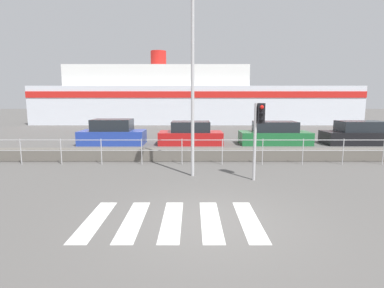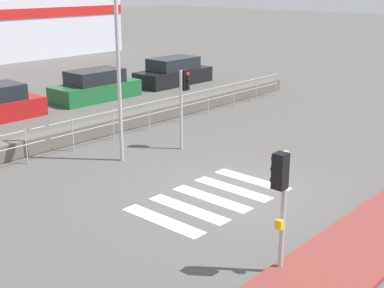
# 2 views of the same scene
# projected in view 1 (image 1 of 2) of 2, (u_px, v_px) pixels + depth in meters

# --- Properties ---
(ground_plane) EXTENTS (160.00, 160.00, 0.00)m
(ground_plane) POSITION_uv_depth(u_px,v_px,m) (210.00, 220.00, 6.97)
(ground_plane) COLOR #565451
(crosswalk) EXTENTS (4.05, 2.40, 0.01)m
(crosswalk) POSITION_uv_depth(u_px,v_px,m) (171.00, 220.00, 6.97)
(crosswalk) COLOR silver
(crosswalk) RESTS_ON ground_plane
(seawall) EXTENTS (24.99, 0.55, 0.55)m
(seawall) POSITION_uv_depth(u_px,v_px,m) (200.00, 155.00, 13.73)
(seawall) COLOR #605B54
(seawall) RESTS_ON ground_plane
(harbor_fence) EXTENTS (22.53, 0.04, 1.12)m
(harbor_fence) POSITION_uv_depth(u_px,v_px,m) (201.00, 148.00, 12.80)
(harbor_fence) COLOR #B2B2B5
(harbor_fence) RESTS_ON ground_plane
(traffic_light_far) EXTENTS (0.34, 0.32, 2.66)m
(traffic_light_far) POSITION_uv_depth(u_px,v_px,m) (257.00, 124.00, 10.15)
(traffic_light_far) COLOR #B2B2B5
(traffic_light_far) RESTS_ON ground_plane
(streetlamp) EXTENTS (0.32, 1.01, 6.39)m
(streetlamp) POSITION_uv_depth(u_px,v_px,m) (192.00, 66.00, 10.27)
(streetlamp) COLOR #B2B2B5
(streetlamp) RESTS_ON ground_plane
(ferry_boat) EXTENTS (36.13, 7.62, 8.29)m
(ferry_boat) POSITION_uv_depth(u_px,v_px,m) (187.00, 99.00, 35.44)
(ferry_boat) COLOR silver
(ferry_boat) RESTS_ON ground_plane
(parked_car_blue) EXTENTS (3.96, 1.88, 1.56)m
(parked_car_blue) POSITION_uv_depth(u_px,v_px,m) (112.00, 134.00, 18.61)
(parked_car_blue) COLOR #233D9E
(parked_car_blue) RESTS_ON ground_plane
(parked_car_red) EXTENTS (3.92, 1.84, 1.43)m
(parked_car_red) POSITION_uv_depth(u_px,v_px,m) (190.00, 135.00, 18.63)
(parked_car_red) COLOR #B21919
(parked_car_red) RESTS_ON ground_plane
(parked_car_green) EXTENTS (4.30, 1.76, 1.42)m
(parked_car_green) POSITION_uv_depth(u_px,v_px,m) (273.00, 135.00, 18.65)
(parked_car_green) COLOR #1E6633
(parked_car_green) RESTS_ON ground_plane
(parked_car_black) EXTENTS (4.49, 1.81, 1.45)m
(parked_car_black) POSITION_uv_depth(u_px,v_px,m) (359.00, 134.00, 18.67)
(parked_car_black) COLOR black
(parked_car_black) RESTS_ON ground_plane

